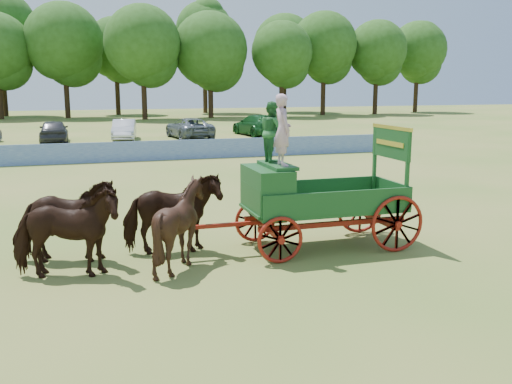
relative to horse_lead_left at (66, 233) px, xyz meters
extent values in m
plane|color=olive|center=(5.95, 0.22, -0.98)|extent=(160.00, 160.00, 0.00)
imported|color=black|center=(0.00, 0.00, 0.00)|extent=(2.47, 1.48, 1.95)
imported|color=black|center=(0.00, 1.10, 0.00)|extent=(2.48, 1.52, 1.95)
imported|color=black|center=(2.40, 0.00, 0.00)|extent=(2.05, 1.90, 1.96)
imported|color=black|center=(2.40, 1.10, 0.00)|extent=(2.37, 1.19, 1.95)
cube|color=maroon|center=(4.60, 0.55, -0.38)|extent=(0.12, 2.00, 0.12)
cube|color=maroon|center=(7.60, 0.55, -0.38)|extent=(0.12, 2.00, 0.12)
cube|color=maroon|center=(6.10, 0.00, -0.26)|extent=(3.80, 0.10, 0.12)
cube|color=maroon|center=(6.10, 1.10, -0.26)|extent=(3.80, 0.10, 0.12)
cube|color=maroon|center=(3.70, 0.55, -0.23)|extent=(2.80, 0.09, 0.09)
cube|color=#1A501D|center=(6.10, 0.55, 0.02)|extent=(3.80, 1.80, 0.10)
cube|color=#1A501D|center=(6.10, -0.33, 0.32)|extent=(3.80, 0.06, 0.55)
cube|color=#1A501D|center=(6.10, 1.43, 0.32)|extent=(3.80, 0.06, 0.55)
cube|color=#1A501D|center=(7.98, 0.55, 0.32)|extent=(0.06, 1.80, 0.55)
cube|color=#1A501D|center=(4.60, 0.55, 0.57)|extent=(0.85, 1.70, 1.05)
cube|color=#1A501D|center=(4.85, 0.55, 1.14)|extent=(0.55, 1.50, 0.08)
cube|color=#1A501D|center=(4.22, 0.55, 0.37)|extent=(0.10, 1.60, 0.65)
cube|color=#1A501D|center=(4.40, 0.55, 0.07)|extent=(0.55, 1.60, 0.06)
cube|color=#1A501D|center=(7.90, -0.25, 0.97)|extent=(0.08, 0.08, 1.80)
cube|color=#1A501D|center=(7.90, 1.35, 0.97)|extent=(0.08, 0.08, 1.80)
cube|color=#1A501D|center=(7.90, 0.55, 1.57)|extent=(0.07, 1.75, 0.75)
cube|color=yellow|center=(7.90, 0.55, 1.97)|extent=(0.08, 1.80, 0.09)
cube|color=yellow|center=(7.86, 0.55, 1.57)|extent=(0.02, 1.30, 0.12)
torus|color=maroon|center=(4.60, -0.40, -0.43)|extent=(1.09, 0.09, 1.09)
torus|color=maroon|center=(4.60, 1.50, -0.43)|extent=(1.09, 0.09, 1.09)
torus|color=maroon|center=(7.60, -0.40, -0.28)|extent=(1.39, 0.09, 1.39)
torus|color=maroon|center=(7.60, 1.50, -0.28)|extent=(1.39, 0.09, 1.39)
imported|color=#CA9AAE|center=(4.85, 0.20, 2.01)|extent=(0.39, 0.60, 1.65)
imported|color=#286D31|center=(4.85, 0.90, 1.91)|extent=(0.55, 0.71, 1.46)
cube|color=#1C3D9B|center=(4.95, 18.22, -0.45)|extent=(26.00, 0.08, 1.05)
imported|color=#333338|center=(-1.20, 29.80, -0.18)|extent=(1.90, 4.67, 1.59)
imported|color=silver|center=(3.59, 30.12, -0.24)|extent=(2.14, 4.63, 1.47)
imported|color=slate|center=(8.33, 30.01, -0.22)|extent=(3.13, 5.71, 1.52)
imported|color=#144C1E|center=(13.83, 30.67, -0.16)|extent=(3.00, 5.89, 1.64)
cylinder|color=#382314|center=(-7.86, 59.17, 1.17)|extent=(0.60, 0.60, 4.29)
cylinder|color=#382314|center=(-0.59, 59.09, 1.41)|extent=(0.60, 0.60, 4.77)
sphere|color=#234913|center=(-0.59, 59.09, 7.81)|extent=(8.98, 8.98, 8.98)
cylinder|color=#382314|center=(7.76, 53.60, 1.31)|extent=(0.60, 0.60, 4.58)
sphere|color=#234913|center=(7.76, 53.60, 7.46)|extent=(8.44, 8.44, 8.44)
cylinder|color=#382314|center=(15.66, 54.70, 1.18)|extent=(0.60, 0.60, 4.31)
sphere|color=#234913|center=(15.66, 54.70, 6.95)|extent=(8.75, 8.75, 8.75)
cylinder|color=#382314|center=(24.13, 53.43, 1.12)|extent=(0.60, 0.60, 4.20)
sphere|color=#234913|center=(24.13, 53.43, 6.76)|extent=(7.28, 7.28, 7.28)
cylinder|color=#382314|center=(30.79, 56.16, 1.43)|extent=(0.60, 0.60, 4.81)
sphere|color=#234913|center=(30.79, 56.16, 7.88)|extent=(8.31, 8.31, 8.31)
cylinder|color=#382314|center=(38.28, 56.07, 1.29)|extent=(0.60, 0.60, 4.53)
sphere|color=#234913|center=(38.28, 56.07, 7.36)|extent=(7.69, 7.69, 7.69)
cylinder|color=#382314|center=(46.32, 59.03, 1.37)|extent=(0.60, 0.60, 4.70)
sphere|color=#234913|center=(46.32, 59.03, 7.69)|extent=(7.84, 7.84, 7.84)
cylinder|color=#382314|center=(-8.02, 65.59, 1.97)|extent=(0.60, 0.60, 5.89)
cylinder|color=#382314|center=(5.62, 64.91, 1.37)|extent=(0.60, 0.60, 4.69)
sphere|color=#234913|center=(5.62, 64.91, 7.66)|extent=(7.61, 7.61, 7.61)
cylinder|color=#382314|center=(17.42, 65.74, 2.03)|extent=(0.60, 0.60, 6.02)
sphere|color=#234913|center=(17.42, 65.74, 10.11)|extent=(7.67, 7.67, 7.67)
cylinder|color=#382314|center=(28.62, 64.69, 1.53)|extent=(0.60, 0.60, 5.01)
sphere|color=#234913|center=(28.62, 64.69, 8.24)|extent=(8.74, 8.74, 8.74)
camera|label=1|loc=(0.35, -12.13, 3.06)|focal=40.00mm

